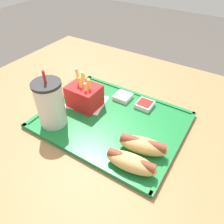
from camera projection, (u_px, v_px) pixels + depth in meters
name	position (u px, v px, depth m)	size (l,w,h in m)	color
dining_table	(108.00, 190.00, 0.89)	(1.16, 0.98, 0.72)	olive
food_tray	(112.00, 121.00, 0.66)	(0.42, 0.33, 0.01)	#197233
paper_napkin	(87.00, 102.00, 0.73)	(0.14, 0.13, 0.00)	white
soda_cup	(50.00, 104.00, 0.61)	(0.08, 0.08, 0.17)	silver
hot_dog_far	(131.00, 162.00, 0.51)	(0.13, 0.06, 0.04)	tan
hot_dog_near	(143.00, 145.00, 0.55)	(0.13, 0.07, 0.04)	tan
fries_carton	(84.00, 95.00, 0.69)	(0.10, 0.08, 0.12)	red
sauce_cup_mayo	(123.00, 97.00, 0.74)	(0.05, 0.05, 0.02)	silver
sauce_cup_ketchup	(145.00, 104.00, 0.70)	(0.05, 0.05, 0.02)	silver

